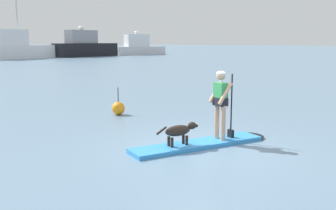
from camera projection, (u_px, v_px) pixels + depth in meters
name	position (u px, v px, depth m)	size (l,w,h in m)	color
ground_plane	(198.00, 146.00, 9.23)	(400.00, 400.00, 0.00)	slate
paddleboard	(206.00, 143.00, 9.34)	(3.77, 1.72, 0.10)	#338CD8
person_paddler	(221.00, 100.00, 9.38)	(0.67, 0.57, 1.70)	tan
dog	(180.00, 131.00, 8.91)	(1.10, 0.42, 0.52)	#2D231E
moored_boat_outer	(13.00, 48.00, 53.71)	(12.18, 4.75, 10.15)	white
moored_boat_starboard	(85.00, 47.00, 62.51)	(11.79, 3.82, 4.92)	black
moored_boat_far_port	(139.00, 47.00, 70.18)	(9.99, 4.57, 4.37)	silver
marker_buoy	(118.00, 108.00, 13.15)	(0.45, 0.45, 0.95)	orange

